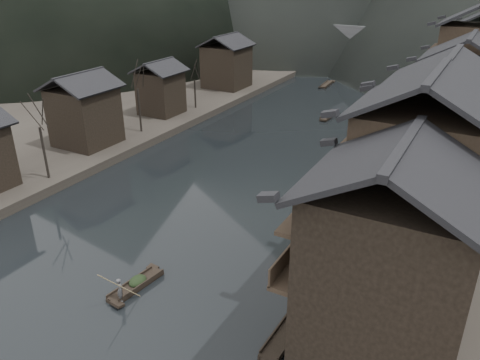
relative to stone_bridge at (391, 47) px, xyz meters
The scene contains 12 objects.
water 72.18m from the stone_bridge, 90.00° to the right, with size 300.00×300.00×0.00m, color black.
left_bank 47.64m from the stone_bridge, 137.56° to the right, with size 40.00×200.00×1.20m, color #2D2823.
stilt_houses 55.75m from the stone_bridge, 71.89° to the right, with size 9.00×67.60×16.72m.
left_houses 55.79m from the stone_bridge, 111.56° to the right, with size 8.10×53.20×8.73m.
bare_trees 64.90m from the stone_bridge, 105.19° to the right, with size 3.86×40.78×7.71m.
moored_sampans 53.32m from the stone_bridge, 76.78° to the right, with size 3.13×61.53×0.47m.
midriver_boats 20.61m from the stone_bridge, 88.67° to the right, with size 15.66×41.54×0.45m.
stone_bridge is the anchor object (origin of this frame).
hero_sampan 79.56m from the stone_bridge, 89.05° to the right, with size 1.51×4.86×0.43m.
cargo_heap 79.31m from the stone_bridge, 89.06° to the right, with size 1.06×1.38×0.63m, color black.
boatman 81.17m from the stone_bridge, 88.93° to the right, with size 0.61×0.40×1.67m, color #4D4D4F.
bamboo_pole 81.09m from the stone_bridge, 88.79° to the right, with size 0.06×0.06×4.38m, color #8C7A51.
Camera 1 is at (20.00, -26.59, 19.99)m, focal length 35.00 mm.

